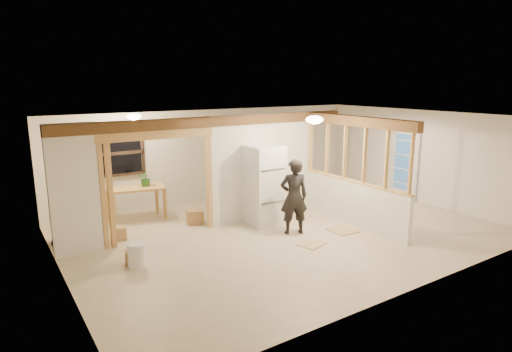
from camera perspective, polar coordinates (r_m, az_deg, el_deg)
floor at (r=9.51m, az=4.00°, el=-7.45°), size 9.00×6.50×0.01m
ceiling at (r=8.97m, az=4.24°, el=7.78°), size 9.00×6.50×0.01m
wall_back at (r=11.86m, az=-5.44°, el=2.80°), size 9.00×0.01×2.50m
wall_front at (r=6.95m, az=20.62°, el=-4.89°), size 9.00×0.01×2.50m
wall_left at (r=7.43m, az=-24.80°, el=-4.14°), size 0.01×6.50×2.50m
wall_right at (r=12.37m, az=20.97°, el=2.43°), size 0.01×6.50×2.50m
partition_left_stub at (r=8.64m, az=-23.09°, el=-1.78°), size 0.90×0.12×2.50m
partition_center at (r=10.22m, az=0.94°, el=1.31°), size 2.80×0.12×2.50m
doorway_frame at (r=9.09m, az=-12.77°, el=-1.39°), size 2.46×0.14×2.20m
header_beam_back at (r=9.45m, az=-5.12°, el=7.27°), size 7.00×0.18×0.22m
header_beam_right at (r=9.75m, az=13.23°, el=7.15°), size 0.18×3.30×0.22m
pony_wall at (r=10.09m, az=12.71°, el=-3.54°), size 0.12×3.20×1.00m
stud_partition at (r=9.84m, az=13.03°, el=2.97°), size 0.14×3.20×1.32m
window_back at (r=10.79m, az=-17.59°, el=2.93°), size 1.12×0.10×1.10m
french_door at (r=12.58m, az=19.20°, el=1.56°), size 0.12×0.86×2.00m
ceiling_dome_main at (r=8.77m, az=7.81°, el=7.46°), size 0.36×0.36×0.16m
ceiling_dome_util at (r=9.88m, az=-15.98°, el=7.65°), size 0.32×0.32×0.14m
hanging_bulb at (r=9.41m, az=-11.66°, el=5.82°), size 0.07×0.07×0.07m
refrigerator at (r=9.81m, az=1.08°, el=-1.20°), size 0.75×0.73×1.82m
woman at (r=9.18m, az=5.07°, el=-2.77°), size 0.71×0.60×1.65m
work_table at (r=10.48m, az=-15.63°, el=-3.60°), size 1.41×0.91×0.82m
potted_plant at (r=10.39m, az=-14.47°, el=-0.27°), size 0.40×0.37×0.38m
shop_vac at (r=9.62m, az=-24.36°, el=-6.29°), size 0.58×0.58×0.64m
bookshelf at (r=13.22m, az=5.52°, el=2.14°), size 0.88×0.29×1.75m
bucket at (r=8.03m, az=-15.55°, el=-10.07°), size 0.37×0.37×0.43m
box_util_a at (r=10.07m, az=-8.14°, el=-5.40°), size 0.46×0.42×0.32m
box_util_b at (r=9.46m, az=-17.87°, el=-7.25°), size 0.32×0.32×0.27m
box_front at (r=8.20m, az=-16.00°, el=-10.31°), size 0.35×0.32×0.24m
floor_panel_near at (r=9.74m, az=11.51°, el=-7.10°), size 0.58×0.58×0.02m
floor_panel_far at (r=8.84m, az=7.47°, el=-8.99°), size 0.61×0.54×0.02m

